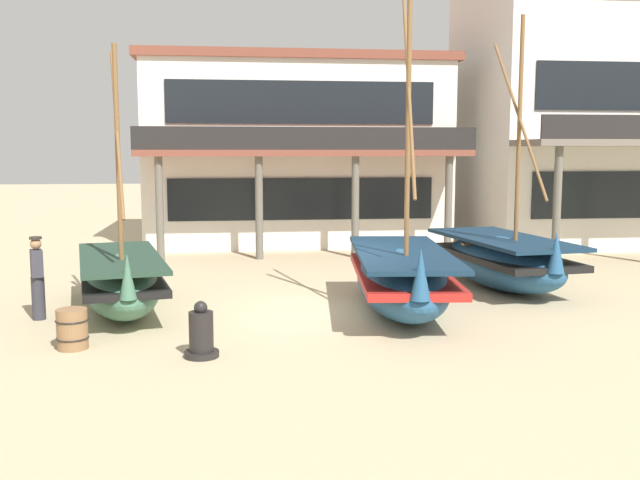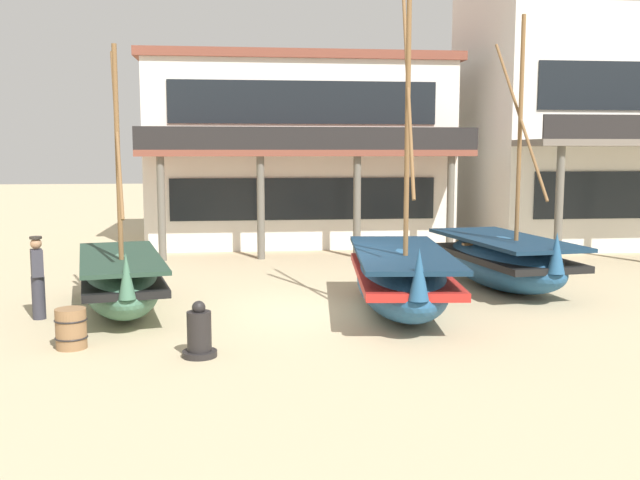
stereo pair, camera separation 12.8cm
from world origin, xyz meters
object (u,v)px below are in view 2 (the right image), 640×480
(fisherman_by_hull, at_px, (38,278))
(capstan_winch, at_px, (199,334))
(harbor_building_annex, at_px, (611,95))
(wooden_barrel, at_px, (71,329))
(fishing_boat_near_left, at_px, (121,280))
(harbor_building_main, at_px, (296,151))
(fishing_boat_far_right, at_px, (504,260))
(fishing_boat_centre_large, at_px, (401,278))

(fisherman_by_hull, distance_m, capstan_winch, 4.58)
(capstan_winch, relative_size, harbor_building_annex, 0.09)
(wooden_barrel, bearing_deg, capstan_winch, -18.89)
(fishing_boat_near_left, bearing_deg, fisherman_by_hull, -162.33)
(capstan_winch, height_order, harbor_building_main, harbor_building_main)
(fishing_boat_far_right, bearing_deg, wooden_barrel, -155.28)
(fishing_boat_centre_large, distance_m, fishing_boat_far_right, 3.84)
(fisherman_by_hull, height_order, capstan_winch, fisherman_by_hull)
(fishing_boat_centre_large, bearing_deg, harbor_building_annex, 46.72)
(harbor_building_annex, bearing_deg, wooden_barrel, -141.84)
(fishing_boat_near_left, distance_m, harbor_building_main, 13.29)
(fishing_boat_centre_large, relative_size, fishing_boat_far_right, 1.09)
(fishing_boat_near_left, distance_m, fishing_boat_centre_large, 5.91)
(fisherman_by_hull, xyz_separation_m, harbor_building_annex, (17.86, 10.82, 4.59))
(fishing_boat_centre_large, xyz_separation_m, wooden_barrel, (-6.27, -2.04, -0.38))
(fishing_boat_far_right, bearing_deg, fisherman_by_hull, -169.25)
(fisherman_by_hull, height_order, wooden_barrel, fisherman_by_hull)
(fisherman_by_hull, bearing_deg, fishing_boat_near_left, 17.67)
(fishing_boat_near_left, distance_m, capstan_winch, 4.01)
(fisherman_by_hull, distance_m, harbor_building_main, 14.32)
(fishing_boat_near_left, bearing_deg, fishing_boat_far_right, 9.51)
(fishing_boat_far_right, xyz_separation_m, wooden_barrel, (-9.36, -4.31, -0.36))
(fishing_boat_far_right, xyz_separation_m, fisherman_by_hull, (-10.50, -1.99, 0.12))
(harbor_building_main, relative_size, harbor_building_annex, 1.02)
(fishing_boat_centre_large, distance_m, capstan_winch, 4.93)
(fishing_boat_near_left, relative_size, harbor_building_annex, 0.50)
(fisherman_by_hull, relative_size, wooden_barrel, 2.41)
(fishing_boat_centre_large, height_order, fishing_boat_far_right, fishing_boat_centre_large)
(fishing_boat_far_right, relative_size, harbor_building_annex, 0.60)
(wooden_barrel, bearing_deg, fishing_boat_far_right, 24.72)
(fishing_boat_centre_large, relative_size, capstan_winch, 7.51)
(capstan_winch, xyz_separation_m, wooden_barrel, (-2.22, 0.76, -0.03))
(capstan_winch, xyz_separation_m, harbor_building_main, (2.90, 15.70, 2.99))
(fishing_boat_near_left, distance_m, fisherman_by_hull, 1.64)
(harbor_building_main, distance_m, harbor_building_annex, 11.92)
(fishing_boat_far_right, height_order, harbor_building_annex, harbor_building_annex)
(fisherman_by_hull, relative_size, harbor_building_annex, 0.16)
(fishing_boat_far_right, bearing_deg, fishing_boat_centre_large, -143.71)
(fishing_boat_centre_large, xyz_separation_m, harbor_building_main, (-1.14, 12.90, 2.63))
(fishing_boat_centre_large, bearing_deg, capstan_winch, -145.36)
(fisherman_by_hull, relative_size, harbor_building_main, 0.15)
(capstan_winch, bearing_deg, harbor_building_main, 79.52)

